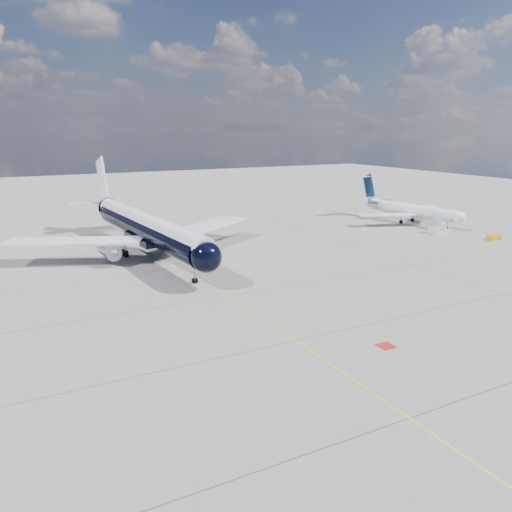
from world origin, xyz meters
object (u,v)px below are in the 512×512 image
Objects in this scene: service_tug at (494,237)px; main_airliner at (144,227)px; regional_jet at (404,208)px; boarding_stair at (439,230)px.

main_airliner is at bearing 158.35° from service_tug.
regional_jet reaches higher than boarding_stair.
boarding_stair is (54.90, -10.28, -3.88)m from main_airliner.
boarding_stair is at bearing -109.67° from regional_jet.
main_airliner is at bearing -177.93° from boarding_stair.
boarding_stair is at bearing -15.18° from main_airliner.
main_airliner reaches higher than regional_jet.
service_tug is at bearing -92.30° from regional_jet.
main_airliner is 19.91× the size of service_tug.
boarding_stair is (-2.66, -12.33, -2.40)m from regional_jet.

